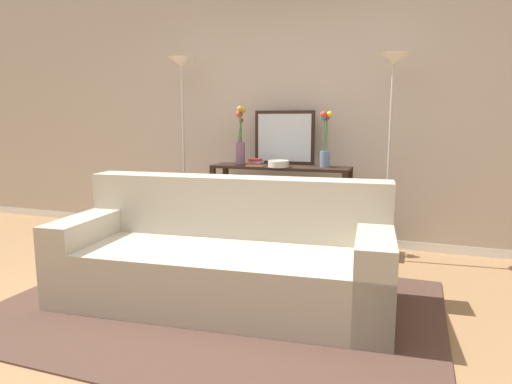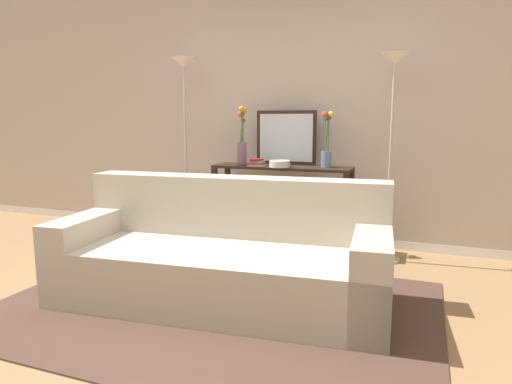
{
  "view_description": "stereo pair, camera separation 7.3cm",
  "coord_description": "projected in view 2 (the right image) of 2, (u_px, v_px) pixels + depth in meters",
  "views": [
    {
      "loc": [
        1.28,
        -2.44,
        1.31
      ],
      "look_at": [
        -0.0,
        1.14,
        0.7
      ],
      "focal_mm": 31.44,
      "sensor_mm": 36.0,
      "label": 1
    },
    {
      "loc": [
        1.35,
        -2.42,
        1.31
      ],
      "look_at": [
        -0.0,
        1.14,
        0.7
      ],
      "focal_mm": 31.44,
      "sensor_mm": 36.0,
      "label": 2
    }
  ],
  "objects": [
    {
      "name": "wall_mirror",
      "position": [
        286.0,
        138.0,
        4.65
      ],
      "size": [
        0.64,
        0.02,
        0.56
      ],
      "color": "black",
      "rests_on": "console_table"
    },
    {
      "name": "ground_plane",
      "position": [
        194.0,
        325.0,
        2.91
      ],
      "size": [
        16.0,
        16.0,
        0.02
      ],
      "primitive_type": "cube",
      "color": "#9E754C"
    },
    {
      "name": "couch",
      "position": [
        223.0,
        259.0,
        3.27
      ],
      "size": [
        2.42,
        1.15,
        0.88
      ],
      "color": "#BCB29E",
      "rests_on": "ground"
    },
    {
      "name": "area_rug",
      "position": [
        215.0,
        307.0,
        3.16
      ],
      "size": [
        3.03,
        2.11,
        0.01
      ],
      "color": "#51382D",
      "rests_on": "ground"
    },
    {
      "name": "vase_short_flowers",
      "position": [
        327.0,
        141.0,
        4.38
      ],
      "size": [
        0.12,
        0.14,
        0.55
      ],
      "color": "#6B84AD",
      "rests_on": "console_table"
    },
    {
      "name": "floor_lamp_left",
      "position": [
        185.0,
        99.0,
        4.73
      ],
      "size": [
        0.28,
        0.28,
        1.96
      ],
      "color": "#B7B2A8",
      "rests_on": "ground"
    },
    {
      "name": "back_wall",
      "position": [
        295.0,
        99.0,
        4.8
      ],
      "size": [
        12.0,
        0.15,
        3.08
      ],
      "color": "white",
      "rests_on": "ground"
    },
    {
      "name": "fruit_bowl",
      "position": [
        280.0,
        164.0,
        4.42
      ],
      "size": [
        0.21,
        0.21,
        0.07
      ],
      "color": "silver",
      "rests_on": "console_table"
    },
    {
      "name": "console_table",
      "position": [
        282.0,
        191.0,
        4.59
      ],
      "size": [
        1.41,
        0.38,
        0.85
      ],
      "color": "black",
      "rests_on": "ground"
    },
    {
      "name": "book_row_under_console",
      "position": [
        249.0,
        238.0,
        4.8
      ],
      "size": [
        0.42,
        0.17,
        0.13
      ],
      "color": "#B77F33",
      "rests_on": "ground"
    },
    {
      "name": "floor_lamp_right",
      "position": [
        393.0,
        100.0,
        4.0
      ],
      "size": [
        0.28,
        0.28,
        1.9
      ],
      "color": "#B7B2A8",
      "rests_on": "ground"
    },
    {
      "name": "book_stack",
      "position": [
        257.0,
        163.0,
        4.53
      ],
      "size": [
        0.18,
        0.13,
        0.07
      ],
      "color": "tan",
      "rests_on": "console_table"
    },
    {
      "name": "vase_tall_flowers",
      "position": [
        242.0,
        141.0,
        4.69
      ],
      "size": [
        0.12,
        0.13,
        0.61
      ],
      "color": "gray",
      "rests_on": "console_table"
    }
  ]
}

